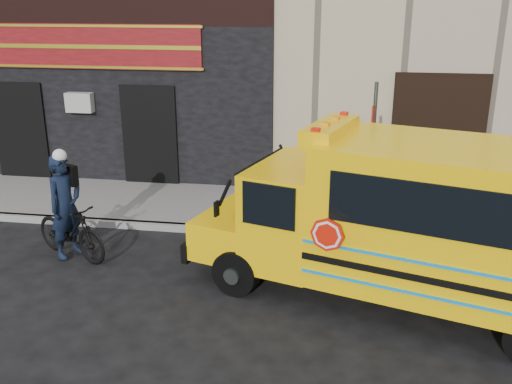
{
  "coord_description": "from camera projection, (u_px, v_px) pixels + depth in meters",
  "views": [
    {
      "loc": [
        1.74,
        -8.48,
        4.84
      ],
      "look_at": [
        0.14,
        1.85,
        1.24
      ],
      "focal_mm": 40.0,
      "sensor_mm": 36.0,
      "label": 1
    }
  ],
  "objects": [
    {
      "name": "curb",
      "position": [
        255.0,
        232.0,
        12.15
      ],
      "size": [
        40.0,
        0.2,
        0.15
      ],
      "primitive_type": "cube",
      "color": "gray",
      "rests_on": "ground"
    },
    {
      "name": "sidewalk",
      "position": [
        265.0,
        208.0,
        13.55
      ],
      "size": [
        40.0,
        3.0,
        0.15
      ],
      "primitive_type": "cube",
      "color": "slate",
      "rests_on": "ground"
    },
    {
      "name": "school_bus",
      "position": [
        423.0,
        220.0,
        8.94
      ],
      "size": [
        7.22,
        4.06,
        2.92
      ],
      "color": "black",
      "rests_on": "ground"
    },
    {
      "name": "cyclist",
      "position": [
        66.0,
        209.0,
        10.85
      ],
      "size": [
        0.73,
        0.87,
        2.02
      ],
      "primitive_type": "imported",
      "rotation": [
        0.0,
        0.0,
        1.17
      ],
      "color": "black",
      "rests_on": "ground"
    },
    {
      "name": "ground",
      "position": [
        232.0,
        295.0,
        9.75
      ],
      "size": [
        120.0,
        120.0,
        0.0
      ],
      "primitive_type": "plane",
      "color": "black",
      "rests_on": "ground"
    },
    {
      "name": "sign_pole",
      "position": [
        371.0,
        160.0,
        11.04
      ],
      "size": [
        0.11,
        0.29,
        3.34
      ],
      "color": "#39403C",
      "rests_on": "ground"
    },
    {
      "name": "bicycle",
      "position": [
        70.0,
        230.0,
        10.99
      ],
      "size": [
        1.93,
        1.28,
        1.13
      ],
      "primitive_type": "imported",
      "rotation": [
        0.0,
        0.0,
        1.13
      ],
      "color": "black",
      "rests_on": "ground"
    }
  ]
}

